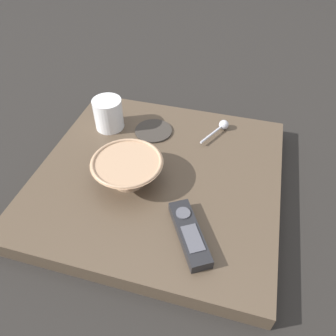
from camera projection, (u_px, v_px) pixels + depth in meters
ground_plane at (159, 184)px, 0.81m from camera, size 6.00×6.00×0.00m
table at (158, 178)px, 0.80m from camera, size 0.56×0.58×0.04m
cereal_bowl at (128, 169)px, 0.74m from camera, size 0.17×0.17×0.06m
coffee_mug at (108, 114)px, 0.88m from camera, size 0.08×0.08×0.09m
teaspoon at (222, 126)px, 0.89m from camera, size 0.11×0.06×0.03m
tv_remote_near at (189, 233)px, 0.64m from camera, size 0.16×0.12×0.03m
drink_coaster at (153, 131)px, 0.89m from camera, size 0.10×0.10×0.01m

